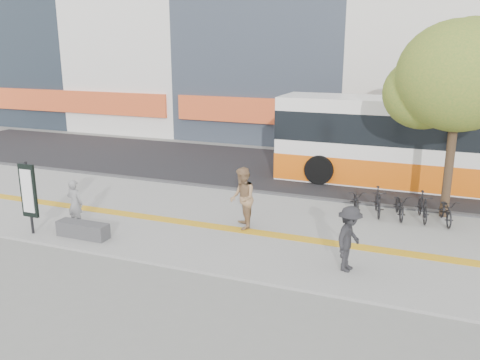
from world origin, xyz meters
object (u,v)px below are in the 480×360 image
at_px(seated_woman, 75,203).
at_px(bench, 83,230).
at_px(street_tree, 458,78).
at_px(pedestrian_dark, 349,239).
at_px(pedestrian_tan, 242,198).
at_px(bus, 441,147).
at_px(signboard, 28,192).

bearing_deg(seated_woman, bench, 141.61).
xyz_separation_m(street_tree, seated_woman, (-10.58, -5.33, -3.70)).
bearing_deg(pedestrian_dark, bench, 106.89).
bearing_deg(seated_woman, pedestrian_tan, -157.90).
bearing_deg(bus, seated_woman, -138.99).
relative_size(signboard, bus, 0.17).
bearing_deg(pedestrian_tan, bench, -86.52).
bearing_deg(pedestrian_dark, bus, -0.07).
height_order(street_tree, bus, street_tree).
xyz_separation_m(bench, signboard, (-1.60, -0.31, 1.06)).
height_order(street_tree, pedestrian_tan, street_tree).
distance_m(signboard, pedestrian_dark, 9.23).
bearing_deg(pedestrian_dark, signboard, 107.99).
bearing_deg(pedestrian_tan, seated_woman, -97.77).
distance_m(bench, pedestrian_dark, 7.62).
height_order(signboard, pedestrian_tan, signboard).
xyz_separation_m(street_tree, pedestrian_dark, (-2.21, -5.41, -3.60)).
bearing_deg(street_tree, bus, 93.43).
relative_size(street_tree, pedestrian_dark, 3.80).
bearing_deg(seated_woman, street_tree, -150.86).
bearing_deg(street_tree, signboard, -150.93).
distance_m(signboard, bus, 14.99).
xyz_separation_m(signboard, pedestrian_tan, (5.64, 2.73, -0.34)).
bearing_deg(seated_woman, bus, -136.59).
xyz_separation_m(bench, pedestrian_tan, (4.04, 2.42, 0.72)).
bearing_deg(pedestrian_tan, bus, 115.36).
bearing_deg(seated_woman, signboard, 53.62).
bearing_deg(signboard, pedestrian_dark, 5.70).
height_order(bench, pedestrian_dark, pedestrian_dark).
distance_m(bench, street_tree, 12.23).
relative_size(pedestrian_tan, pedestrian_dark, 1.14).
bearing_deg(signboard, bench, 10.81).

